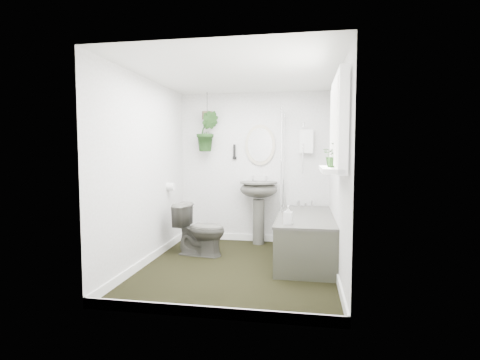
# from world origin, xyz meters

# --- Properties ---
(floor) EXTENTS (2.30, 2.80, 0.02)m
(floor) POSITION_xyz_m (0.00, 0.00, -0.01)
(floor) COLOR black
(floor) RESTS_ON ground
(ceiling) EXTENTS (2.30, 2.80, 0.02)m
(ceiling) POSITION_xyz_m (0.00, 0.00, 2.31)
(ceiling) COLOR white
(ceiling) RESTS_ON ground
(wall_back) EXTENTS (2.30, 0.02, 2.30)m
(wall_back) POSITION_xyz_m (0.00, 1.41, 1.15)
(wall_back) COLOR white
(wall_back) RESTS_ON ground
(wall_front) EXTENTS (2.30, 0.02, 2.30)m
(wall_front) POSITION_xyz_m (0.00, -1.41, 1.15)
(wall_front) COLOR white
(wall_front) RESTS_ON ground
(wall_left) EXTENTS (0.02, 2.80, 2.30)m
(wall_left) POSITION_xyz_m (-1.16, 0.00, 1.15)
(wall_left) COLOR white
(wall_left) RESTS_ON ground
(wall_right) EXTENTS (0.02, 2.80, 2.30)m
(wall_right) POSITION_xyz_m (1.16, 0.00, 1.15)
(wall_right) COLOR white
(wall_right) RESTS_ON ground
(skirting) EXTENTS (2.30, 2.80, 0.10)m
(skirting) POSITION_xyz_m (0.00, 0.00, 0.05)
(skirting) COLOR white
(skirting) RESTS_ON floor
(bathtub) EXTENTS (0.72, 1.72, 0.58)m
(bathtub) POSITION_xyz_m (0.80, 0.50, 0.29)
(bathtub) COLOR #46453E
(bathtub) RESTS_ON floor
(bath_screen) EXTENTS (0.04, 0.72, 1.40)m
(bath_screen) POSITION_xyz_m (0.47, 0.99, 1.28)
(bath_screen) COLOR silver
(bath_screen) RESTS_ON bathtub
(shower_box) EXTENTS (0.20, 0.10, 0.35)m
(shower_box) POSITION_xyz_m (0.80, 1.34, 1.55)
(shower_box) COLOR white
(shower_box) RESTS_ON wall_back
(oval_mirror) EXTENTS (0.46, 0.03, 0.62)m
(oval_mirror) POSITION_xyz_m (0.10, 1.37, 1.50)
(oval_mirror) COLOR #BBB097
(oval_mirror) RESTS_ON wall_back
(wall_sconce) EXTENTS (0.04, 0.04, 0.22)m
(wall_sconce) POSITION_xyz_m (-0.30, 1.36, 1.40)
(wall_sconce) COLOR black
(wall_sconce) RESTS_ON wall_back
(toilet_roll_holder) EXTENTS (0.11, 0.11, 0.11)m
(toilet_roll_holder) POSITION_xyz_m (-1.10, 0.70, 0.90)
(toilet_roll_holder) COLOR white
(toilet_roll_holder) RESTS_ON wall_left
(window_recess) EXTENTS (0.08, 1.00, 0.90)m
(window_recess) POSITION_xyz_m (1.09, -0.70, 1.65)
(window_recess) COLOR white
(window_recess) RESTS_ON wall_right
(window_sill) EXTENTS (0.18, 1.00, 0.04)m
(window_sill) POSITION_xyz_m (1.02, -0.70, 1.23)
(window_sill) COLOR white
(window_sill) RESTS_ON wall_right
(window_blinds) EXTENTS (0.01, 0.86, 0.76)m
(window_blinds) POSITION_xyz_m (1.04, -0.70, 1.65)
(window_blinds) COLOR white
(window_blinds) RESTS_ON wall_right
(toilet) EXTENTS (0.73, 0.49, 0.70)m
(toilet) POSITION_xyz_m (-0.60, 0.47, 0.35)
(toilet) COLOR #46453E
(toilet) RESTS_ON floor
(pedestal_sink) EXTENTS (0.60, 0.53, 0.96)m
(pedestal_sink) POSITION_xyz_m (0.10, 1.21, 0.48)
(pedestal_sink) COLOR #46453E
(pedestal_sink) RESTS_ON floor
(sill_plant) EXTENTS (0.23, 0.20, 0.23)m
(sill_plant) POSITION_xyz_m (1.05, -0.74, 1.36)
(sill_plant) COLOR black
(sill_plant) RESTS_ON window_sill
(hanging_plant) EXTENTS (0.37, 0.32, 0.61)m
(hanging_plant) POSITION_xyz_m (-0.70, 1.25, 1.71)
(hanging_plant) COLOR black
(hanging_plant) RESTS_ON ceiling
(soap_bottle) EXTENTS (0.10, 0.11, 0.21)m
(soap_bottle) POSITION_xyz_m (0.60, -0.15, 0.69)
(soap_bottle) COLOR black
(soap_bottle) RESTS_ON bathtub
(hanging_pot) EXTENTS (0.16, 0.16, 0.12)m
(hanging_pot) POSITION_xyz_m (-0.70, 1.25, 1.95)
(hanging_pot) COLOR #4B422C
(hanging_pot) RESTS_ON ceiling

